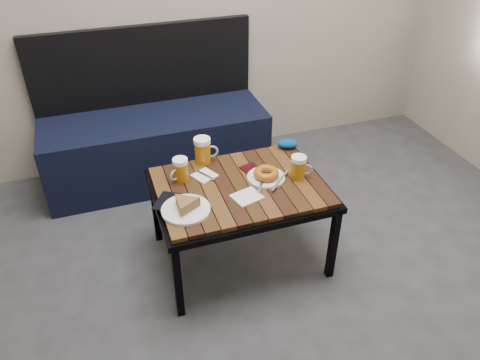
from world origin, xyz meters
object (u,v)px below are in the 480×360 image
object	(u,v)px
bench	(156,140)
beer_mug_right	(299,167)
cafe_table	(240,192)
beer_mug_centre	(203,150)
knit_pouch	(288,144)
passport_burgundy	(253,170)
beer_mug_left	(180,170)
plate_bagel	(266,175)
plate_pie	(186,207)
passport_navy	(168,202)

from	to	relation	value
bench	beer_mug_right	xyz separation A→B (m)	(0.56, -0.96, 0.26)
cafe_table	beer_mug_centre	xyz separation A→B (m)	(-0.11, 0.26, 0.11)
knit_pouch	passport_burgundy	bearing A→B (deg)	-149.37
beer_mug_left	knit_pouch	size ratio (longest dim) A/B	1.04
beer_mug_right	passport_burgundy	distance (m)	0.24
beer_mug_left	beer_mug_centre	distance (m)	0.20
plate_bagel	passport_burgundy	world-z (taller)	plate_bagel
plate_pie	passport_navy	bearing A→B (deg)	125.67
bench	beer_mug_centre	world-z (taller)	bench
cafe_table	passport_burgundy	size ratio (longest dim) A/B	6.93
plate_bagel	beer_mug_centre	bearing A→B (deg)	135.19
beer_mug_left	beer_mug_right	distance (m)	0.58
beer_mug_left	cafe_table	bearing A→B (deg)	121.65
passport_navy	beer_mug_left	bearing A→B (deg)	90.66
beer_mug_centre	knit_pouch	size ratio (longest dim) A/B	1.21
bench	passport_burgundy	world-z (taller)	bench
bench	plate_bagel	distance (m)	1.03
plate_bagel	passport_navy	bearing A→B (deg)	-175.90
cafe_table	knit_pouch	size ratio (longest dim) A/B	7.33
bench	beer_mug_left	world-z (taller)	bench
beer_mug_right	passport_navy	size ratio (longest dim) A/B	0.84
plate_pie	passport_navy	distance (m)	0.11
beer_mug_right	knit_pouch	xyz separation A→B (m)	(0.07, 0.28, -0.04)
cafe_table	beer_mug_centre	world-z (taller)	beer_mug_centre
beer_mug_right	plate_pie	bearing A→B (deg)	-150.46
beer_mug_right	passport_navy	distance (m)	0.65
bench	plate_pie	world-z (taller)	bench
knit_pouch	beer_mug_centre	bearing A→B (deg)	179.04
beer_mug_left	bench	bearing A→B (deg)	-121.06
cafe_table	beer_mug_left	size ratio (longest dim) A/B	7.05
beer_mug_left	passport_burgundy	distance (m)	0.37
passport_navy	passport_burgundy	size ratio (longest dim) A/B	1.19
plate_pie	passport_burgundy	bearing A→B (deg)	28.39
bench	knit_pouch	xyz separation A→B (m)	(0.63, -0.67, 0.22)
plate_pie	knit_pouch	bearing A→B (deg)	29.29
plate_pie	cafe_table	bearing A→B (deg)	21.44
cafe_table	beer_mug_left	bearing A→B (deg)	153.03
bench	plate_pie	size ratio (longest dim) A/B	6.31
cafe_table	passport_burgundy	world-z (taller)	passport_burgundy
cafe_table	beer_mug_right	size ratio (longest dim) A/B	6.96
plate_bagel	plate_pie	bearing A→B (deg)	-164.00
passport_burgundy	passport_navy	bearing A→B (deg)	179.62
plate_pie	passport_burgundy	xyz separation A→B (m)	(0.40, 0.21, -0.02)
plate_bagel	knit_pouch	xyz separation A→B (m)	(0.22, 0.24, 0.00)
bench	knit_pouch	size ratio (longest dim) A/B	12.22
plate_pie	beer_mug_right	bearing A→B (deg)	8.08
passport_navy	knit_pouch	size ratio (longest dim) A/B	1.25
beer_mug_right	cafe_table	bearing A→B (deg)	-164.94
cafe_table	plate_bagel	world-z (taller)	plate_bagel
beer_mug_centre	passport_burgundy	xyz separation A→B (m)	(0.21, -0.16, -0.07)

